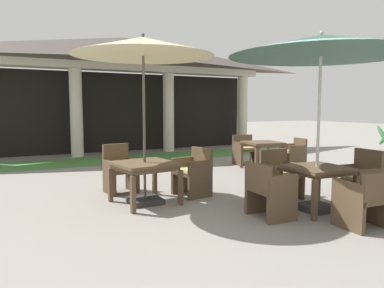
{
  "coord_description": "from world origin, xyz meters",
  "views": [
    {
      "loc": [
        -3.79,
        -4.19,
        1.63
      ],
      "look_at": [
        -0.34,
        2.53,
        0.87
      ],
      "focal_mm": 34.24,
      "sensor_mm": 36.0,
      "label": 1
    }
  ],
  "objects": [
    {
      "name": "patio_umbrella_mid_right",
      "position": [
        0.56,
        -0.03,
        2.55
      ],
      "size": [
        2.82,
        2.82,
        2.79
      ],
      "color": "#2D2D2D",
      "rests_on": "ground"
    },
    {
      "name": "patio_chair_mid_right_north",
      "position": [
        0.61,
        0.88,
        0.41
      ],
      "size": [
        0.64,
        0.59,
        0.87
      ],
      "rotation": [
        0.0,
        0.0,
        -3.2
      ],
      "color": "brown",
      "rests_on": "ground"
    },
    {
      "name": "ground_plane",
      "position": [
        0.0,
        0.0,
        0.0
      ],
      "size": [
        60.0,
        60.0,
        0.0
      ],
      "primitive_type": "plane",
      "color": "gray"
    },
    {
      "name": "patio_chair_mid_right_west",
      "position": [
        -0.35,
        0.02,
        0.41
      ],
      "size": [
        0.54,
        0.66,
        0.82
      ],
      "rotation": [
        0.0,
        0.0,
        -1.63
      ],
      "color": "brown",
      "rests_on": "ground"
    },
    {
      "name": "patio_chair_mid_left_east",
      "position": [
        3.18,
        3.35,
        0.38
      ],
      "size": [
        0.62,
        0.62,
        0.8
      ],
      "rotation": [
        0.0,
        0.0,
        1.44
      ],
      "color": "brown",
      "rests_on": "ground"
    },
    {
      "name": "patio_table_mid_right",
      "position": [
        0.56,
        -0.03,
        0.61
      ],
      "size": [
        0.93,
        0.93,
        0.71
      ],
      "rotation": [
        0.0,
        0.0,
        -0.06
      ],
      "color": "brown",
      "rests_on": "ground"
    },
    {
      "name": "patio_chair_mid_left_north",
      "position": [
        2.36,
        4.43,
        0.41
      ],
      "size": [
        0.7,
        0.59,
        0.84
      ],
      "rotation": [
        0.0,
        0.0,
        -3.27
      ],
      "color": "brown",
      "rests_on": "ground"
    },
    {
      "name": "terracotta_urn",
      "position": [
        -1.15,
        5.7,
        0.16
      ],
      "size": [
        0.31,
        0.31,
        0.39
      ],
      "color": "brown",
      "rests_on": "ground"
    },
    {
      "name": "patio_table_mid_left",
      "position": [
        2.23,
        3.48,
        0.63
      ],
      "size": [
        0.99,
        0.99,
        0.73
      ],
      "rotation": [
        0.0,
        0.0,
        -0.13
      ],
      "color": "brown",
      "rests_on": "ground"
    },
    {
      "name": "patio_chair_near_foreground_east",
      "position": [
        -0.71,
        1.77,
        0.42
      ],
      "size": [
        0.61,
        0.68,
        0.88
      ],
      "rotation": [
        0.0,
        0.0,
        -4.57
      ],
      "color": "brown",
      "rests_on": "ground"
    },
    {
      "name": "lawn_strip",
      "position": [
        0.0,
        7.0,
        0.0
      ],
      "size": [
        12.96,
        1.92,
        0.01
      ],
      "primitive_type": "cube",
      "color": "#47843D",
      "rests_on": "ground"
    },
    {
      "name": "patio_chair_mid_right_south",
      "position": [
        0.51,
        -0.94,
        0.39
      ],
      "size": [
        0.63,
        0.58,
        0.79
      ],
      "rotation": [
        0.0,
        0.0,
        -0.06
      ],
      "color": "brown",
      "rests_on": "ground"
    },
    {
      "name": "patio_table_near_foreground",
      "position": [
        -1.71,
        1.63,
        0.61
      ],
      "size": [
        1.07,
        1.07,
        0.71
      ],
      "rotation": [
        0.0,
        0.0,
        0.14
      ],
      "color": "brown",
      "rests_on": "ground"
    },
    {
      "name": "patio_umbrella_near_foreground",
      "position": [
        -1.71,
        1.63,
        2.59
      ],
      "size": [
        2.35,
        2.35,
        2.84
      ],
      "color": "#2D2D2D",
      "rests_on": "ground"
    },
    {
      "name": "patio_chair_mid_right_east",
      "position": [
        1.47,
        -0.08,
        0.42
      ],
      "size": [
        0.57,
        0.6,
        0.93
      ],
      "rotation": [
        0.0,
        0.0,
        1.51
      ],
      "color": "brown",
      "rests_on": "ground"
    },
    {
      "name": "patio_chair_near_foreground_north",
      "position": [
        -1.85,
        2.63,
        0.42
      ],
      "size": [
        0.61,
        0.58,
        0.92
      ],
      "rotation": [
        0.0,
        0.0,
        -3.0
      ],
      "color": "brown",
      "rests_on": "ground"
    },
    {
      "name": "background_pavilion",
      "position": [
        0.0,
        8.46,
        3.17
      ],
      "size": [
        11.16,
        2.94,
        4.03
      ],
      "color": "beige",
      "rests_on": "ground"
    }
  ]
}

